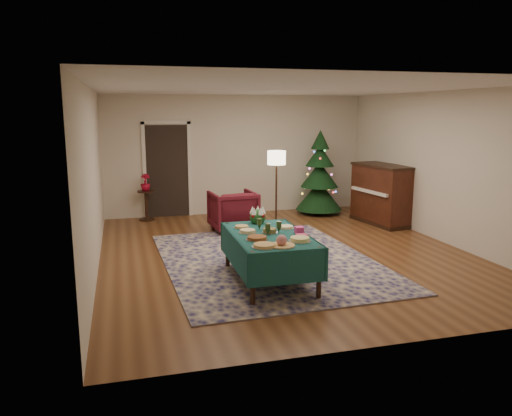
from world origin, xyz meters
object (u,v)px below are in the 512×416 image
object	(u,v)px
armchair	(233,209)
side_table	(146,206)
buffet_table	(269,244)
floor_lamp	(276,162)
potted_plant	(145,186)
gift_box	(299,230)
christmas_tree	(319,176)
piano	(382,195)

from	to	relation	value
armchair	side_table	bearing A→B (deg)	-46.51
buffet_table	side_table	bearing A→B (deg)	107.58
floor_lamp	side_table	world-z (taller)	floor_lamp
potted_plant	gift_box	bearing A→B (deg)	-68.13
buffet_table	armchair	distance (m)	3.10
gift_box	christmas_tree	bearing A→B (deg)	64.38
armchair	floor_lamp	xyz separation A→B (m)	(0.97, 0.24, 0.88)
potted_plant	christmas_tree	bearing A→B (deg)	-4.31
armchair	potted_plant	world-z (taller)	armchair
gift_box	side_table	distance (m)	4.97
floor_lamp	piano	size ratio (longest dim) A/B	1.02
gift_box	armchair	size ratio (longest dim) A/B	0.13
piano	armchair	bearing A→B (deg)	176.77
armchair	gift_box	bearing A→B (deg)	89.10
christmas_tree	gift_box	bearing A→B (deg)	-115.62
armchair	piano	xyz separation A→B (m)	(3.17, -0.18, 0.17)
buffet_table	piano	xyz separation A→B (m)	(3.35, 2.92, 0.06)
armchair	potted_plant	size ratio (longest dim) A/B	2.37
gift_box	floor_lamp	world-z (taller)	floor_lamp
gift_box	christmas_tree	world-z (taller)	christmas_tree
buffet_table	floor_lamp	distance (m)	3.61
armchair	potted_plant	xyz separation A→B (m)	(-1.61, 1.43, 0.31)
gift_box	floor_lamp	size ratio (longest dim) A/B	0.07
gift_box	floor_lamp	xyz separation A→B (m)	(0.74, 3.41, 0.58)
gift_box	piano	xyz separation A→B (m)	(2.94, 2.99, -0.12)
armchair	piano	world-z (taller)	piano
buffet_table	floor_lamp	size ratio (longest dim) A/B	1.15
floor_lamp	side_table	distance (m)	3.01
armchair	piano	bearing A→B (deg)	171.73
side_table	potted_plant	world-z (taller)	potted_plant
gift_box	christmas_tree	xyz separation A→B (m)	(2.06, 4.30, 0.13)
side_table	piano	distance (m)	5.05
side_table	christmas_tree	size ratio (longest dim) A/B	0.34
potted_plant	christmas_tree	distance (m)	3.92
side_table	piano	xyz separation A→B (m)	(4.78, -1.60, 0.30)
buffet_table	potted_plant	bearing A→B (deg)	107.58
floor_lamp	piano	bearing A→B (deg)	-10.81
armchair	piano	size ratio (longest dim) A/B	0.58
buffet_table	side_table	size ratio (longest dim) A/B	2.74
floor_lamp	potted_plant	world-z (taller)	floor_lamp
christmas_tree	floor_lamp	bearing A→B (deg)	-145.97
buffet_table	piano	bearing A→B (deg)	41.08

